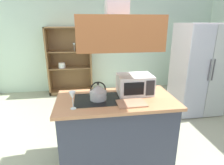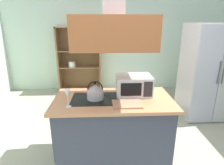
{
  "view_description": "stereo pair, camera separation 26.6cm",
  "coord_description": "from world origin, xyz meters",
  "views": [
    {
      "loc": [
        -0.62,
        -2.11,
        1.83
      ],
      "look_at": [
        -0.24,
        0.4,
        1.0
      ],
      "focal_mm": 29.87,
      "sensor_mm": 36.0,
      "label": 1
    },
    {
      "loc": [
        -0.35,
        -2.14,
        1.83
      ],
      "look_at": [
        -0.24,
        0.4,
        1.0
      ],
      "focal_mm": 29.87,
      "sensor_mm": 36.0,
      "label": 2
    }
  ],
  "objects": [
    {
      "name": "range_hood",
      "position": [
        -0.24,
        0.05,
        1.81
      ],
      "size": [
        0.9,
        0.7,
        1.16
      ],
      "color": "#A55C30"
    },
    {
      "name": "microwave",
      "position": [
        0.03,
        0.19,
        1.03
      ],
      "size": [
        0.46,
        0.35,
        0.26
      ],
      "color": "silver",
      "rests_on": "kitchen_island"
    },
    {
      "name": "kitchen_island",
      "position": [
        -0.24,
        0.05,
        0.45
      ],
      "size": [
        1.51,
        0.8,
        0.9
      ],
      "color": "#363C4B",
      "rests_on": "ground"
    },
    {
      "name": "kettle",
      "position": [
        -0.47,
        0.05,
        1.0
      ],
      "size": [
        0.21,
        0.21,
        0.23
      ],
      "color": "#B6B7BA",
      "rests_on": "kitchen_island"
    },
    {
      "name": "refrigerator",
      "position": [
        1.66,
        1.26,
        0.9
      ],
      "size": [
        0.9,
        0.77,
        1.81
      ],
      "color": "#BFB3B6",
      "rests_on": "ground"
    },
    {
      "name": "wall_back",
      "position": [
        0.0,
        3.0,
        1.35
      ],
      "size": [
        6.0,
        0.12,
        2.7
      ],
      "primitive_type": "cube",
      "color": "silver",
      "rests_on": "ground"
    },
    {
      "name": "dish_cabinet",
      "position": [
        -1.0,
        2.78,
        0.75
      ],
      "size": [
        1.12,
        0.4,
        1.71
      ],
      "color": "brown",
      "rests_on": "ground"
    },
    {
      "name": "wine_glass_on_counter",
      "position": [
        -0.77,
        -0.17,
        1.05
      ],
      "size": [
        0.08,
        0.08,
        0.21
      ],
      "color": "silver",
      "rests_on": "kitchen_island"
    },
    {
      "name": "cutting_board",
      "position": [
        -0.09,
        -0.15,
        0.91
      ],
      "size": [
        0.35,
        0.25,
        0.02
      ],
      "primitive_type": "cube",
      "rotation": [
        0.0,
        0.0,
        0.02
      ],
      "color": "tan",
      "rests_on": "kitchen_island"
    },
    {
      "name": "ground_plane",
      "position": [
        0.0,
        0.0,
        0.0
      ],
      "size": [
        7.8,
        7.8,
        0.0
      ],
      "primitive_type": "plane",
      "color": "#9A9B82"
    }
  ]
}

